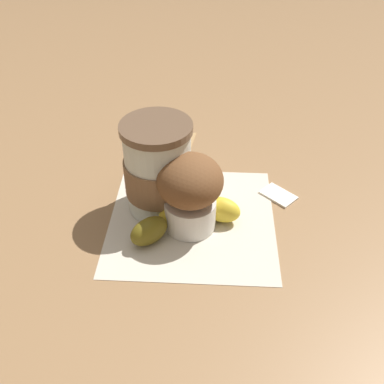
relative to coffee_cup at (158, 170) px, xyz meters
name	(u,v)px	position (x,y,z in m)	size (l,w,h in m)	color
ground_plane	(192,220)	(0.05, -0.02, -0.06)	(3.00, 3.00, 0.00)	#936D47
paper_napkin	(192,219)	(0.05, -0.02, -0.06)	(0.23, 0.23, 0.00)	beige
coffee_cup	(158,170)	(0.00, 0.00, 0.00)	(0.09, 0.09, 0.13)	silver
muffin	(187,190)	(0.05, -0.03, 0.00)	(0.09, 0.09, 0.11)	white
banana	(184,217)	(0.04, -0.04, -0.04)	(0.14, 0.11, 0.04)	yellow
sugar_packet	(278,194)	(0.17, 0.06, -0.06)	(0.05, 0.03, 0.01)	white
wooden_stirrer	(188,149)	(0.01, 0.15, -0.06)	(0.11, 0.01, 0.00)	tan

